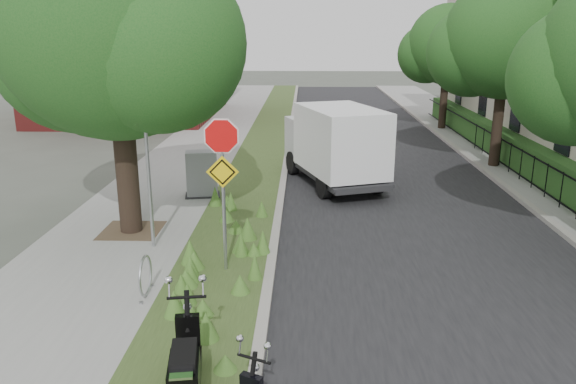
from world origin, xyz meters
name	(u,v)px	position (x,y,z in m)	size (l,w,h in m)	color
ground	(294,288)	(0.00, 0.00, 0.00)	(120.00, 120.00, 0.00)	#4C5147
sidewalk_near	(184,165)	(-4.25, 10.00, 0.06)	(3.50, 60.00, 0.12)	gray
verge	(258,165)	(-1.50, 10.00, 0.06)	(2.00, 60.00, 0.12)	#354A1F
kerb_near	(286,165)	(-0.50, 10.00, 0.07)	(0.20, 60.00, 0.13)	#9E9991
road	(382,167)	(3.00, 10.00, 0.01)	(7.00, 60.00, 0.01)	black
kerb_far	(479,166)	(6.50, 10.00, 0.07)	(0.20, 60.00, 0.13)	#9E9991
footpath_far	(527,167)	(8.20, 10.00, 0.06)	(3.20, 60.00, 0.12)	gray
street_tree_main	(113,30)	(-4.08, 2.86, 4.80)	(6.21, 5.54, 7.66)	black
bare_post	(148,160)	(-3.20, 1.80, 2.12)	(0.08, 0.08, 4.00)	#A5A8AD
bike_hoop	(145,276)	(-2.70, -0.60, 0.50)	(0.06, 0.78, 0.77)	#A5A8AD
sign_assembly	(222,164)	(-1.40, 0.58, 2.33)	(0.94, 0.08, 3.22)	#A5A8AD
fence_far	(500,150)	(7.20, 10.00, 0.67)	(0.04, 24.00, 1.00)	black
hedge_far	(520,150)	(7.90, 10.00, 0.67)	(1.00, 24.00, 1.10)	#234E1B
brick_building	(131,41)	(-9.50, 22.00, 4.21)	(9.40, 10.40, 8.30)	maroon
far_tree_b	(504,43)	(6.94, 10.05, 4.37)	(4.83, 4.31, 6.56)	black
far_tree_c	(446,49)	(6.94, 18.04, 3.95)	(4.37, 3.89, 5.93)	black
scooter_near	(186,375)	(-1.32, -3.68, 0.55)	(0.55, 1.84, 0.88)	black
box_truck	(335,142)	(1.14, 7.54, 1.42)	(3.29, 5.13, 2.17)	#262628
utility_cabinet	(202,175)	(-2.80, 5.83, 0.76)	(1.10, 0.82, 1.33)	#262628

